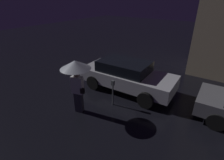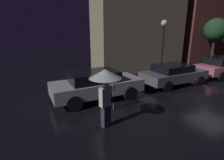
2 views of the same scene
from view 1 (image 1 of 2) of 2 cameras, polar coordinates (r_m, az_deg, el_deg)
The scene contains 3 objects.
parked_car_silver at distance 8.58m, azimuth 4.77°, elevation 1.65°, with size 4.66×2.04×1.49m.
pedestrian_with_umbrella at distance 6.62m, azimuth -11.66°, elevation 2.67°, with size 1.15×1.15×2.19m.
parking_meter at distance 7.34m, azimuth 0.28°, elevation -3.26°, with size 0.12×0.10×1.17m.
Camera 1 is at (-3.55, -5.48, 4.31)m, focal length 28.00 mm.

